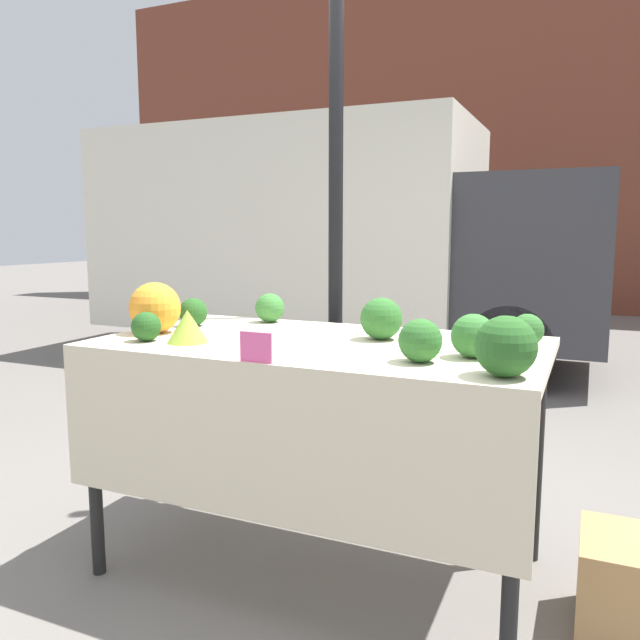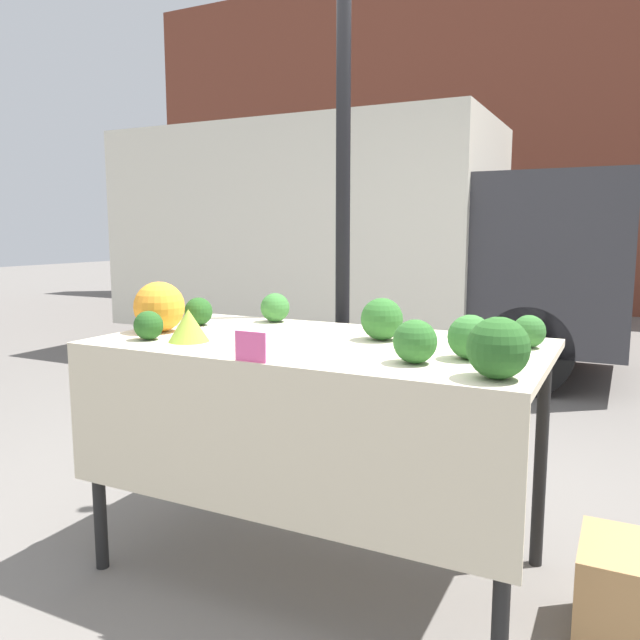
# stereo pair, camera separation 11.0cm
# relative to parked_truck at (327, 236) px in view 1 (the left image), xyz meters

# --- Properties ---
(ground_plane) EXTENTS (40.00, 40.00, 0.00)m
(ground_plane) POSITION_rel_parked_truck_xyz_m (1.63, -3.89, -1.28)
(ground_plane) COLOR slate
(building_facade) EXTENTS (16.00, 0.60, 5.83)m
(building_facade) POSITION_rel_parked_truck_xyz_m (1.63, 5.15, 1.64)
(building_facade) COLOR brown
(building_facade) RESTS_ON ground_plane
(tent_pole) EXTENTS (0.07, 0.07, 2.72)m
(tent_pole) POSITION_rel_parked_truck_xyz_m (1.41, -3.19, 0.08)
(tent_pole) COLOR black
(tent_pole) RESTS_ON ground_plane
(parked_truck) EXTENTS (5.08, 1.89, 2.37)m
(parked_truck) POSITION_rel_parked_truck_xyz_m (0.00, 0.00, 0.00)
(parked_truck) COLOR silver
(parked_truck) RESTS_ON ground_plane
(market_table) EXTENTS (1.66, 0.91, 0.91)m
(market_table) POSITION_rel_parked_truck_xyz_m (1.63, -3.96, -0.48)
(market_table) COLOR beige
(market_table) RESTS_ON ground_plane
(orange_cauliflower) EXTENTS (0.21, 0.21, 0.21)m
(orange_cauliflower) POSITION_rel_parked_truck_xyz_m (0.94, -3.99, -0.26)
(orange_cauliflower) COLOR orange
(orange_cauliflower) RESTS_ON market_table
(romanesco_head) EXTENTS (0.15, 0.15, 0.12)m
(romanesco_head) POSITION_rel_parked_truck_xyz_m (1.20, -4.13, -0.30)
(romanesco_head) COLOR #93B238
(romanesco_head) RESTS_ON market_table
(broccoli_head_0) EXTENTS (0.15, 0.15, 0.15)m
(broccoli_head_0) POSITION_rel_parked_truck_xyz_m (2.22, -3.98, -0.29)
(broccoli_head_0) COLOR #387533
(broccoli_head_0) RESTS_ON market_table
(broccoli_head_1) EXTENTS (0.11, 0.11, 0.11)m
(broccoli_head_1) POSITION_rel_parked_truck_xyz_m (1.04, -4.16, -0.31)
(broccoli_head_1) COLOR #23511E
(broccoli_head_1) RESTS_ON market_table
(broccoli_head_2) EXTENTS (0.12, 0.12, 0.12)m
(broccoli_head_2) POSITION_rel_parked_truck_xyz_m (0.98, -3.78, -0.30)
(broccoli_head_2) COLOR #23511E
(broccoli_head_2) RESTS_ON market_table
(broccoli_head_3) EXTENTS (0.18, 0.18, 0.18)m
(broccoli_head_3) POSITION_rel_parked_truck_xyz_m (2.36, -4.22, -0.27)
(broccoli_head_3) COLOR #285B23
(broccoli_head_3) RESTS_ON market_table
(broccoli_head_4) EXTENTS (0.14, 0.14, 0.14)m
(broccoli_head_4) POSITION_rel_parked_truck_xyz_m (2.08, -4.12, -0.29)
(broccoli_head_4) COLOR #2D6628
(broccoli_head_4) RESTS_ON market_table
(broccoli_head_5) EXTENTS (0.13, 0.13, 0.13)m
(broccoli_head_5) POSITION_rel_parked_truck_xyz_m (1.23, -3.54, -0.30)
(broccoli_head_5) COLOR #387533
(broccoli_head_5) RESTS_ON market_table
(broccoli_head_6) EXTENTS (0.16, 0.16, 0.16)m
(broccoli_head_6) POSITION_rel_parked_truck_xyz_m (1.84, -3.77, -0.28)
(broccoli_head_6) COLOR #2D6628
(broccoli_head_6) RESTS_ON market_table
(broccoli_head_7) EXTENTS (0.12, 0.12, 0.12)m
(broccoli_head_7) POSITION_rel_parked_truck_xyz_m (2.36, -3.69, -0.30)
(broccoli_head_7) COLOR #336B2D
(broccoli_head_7) RESTS_ON market_table
(price_sign) EXTENTS (0.11, 0.01, 0.10)m
(price_sign) POSITION_rel_parked_truck_xyz_m (1.61, -4.34, -0.31)
(price_sign) COLOR #F45B9E
(price_sign) RESTS_ON market_table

